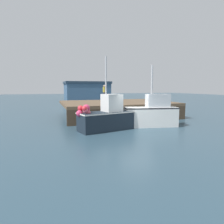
% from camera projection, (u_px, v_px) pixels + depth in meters
% --- Properties ---
extents(ground, '(120.00, 160.00, 0.10)m').
position_uv_depth(ground, '(135.00, 131.00, 14.15)').
color(ground, '#2D4756').
extents(pier, '(10.93, 7.63, 1.51)m').
position_uv_depth(pier, '(118.00, 105.00, 20.08)').
color(pier, brown).
rests_on(pier, ground).
extents(fishing_boat_near_left, '(4.19, 2.39, 5.08)m').
position_uv_depth(fishing_boat_near_left, '(106.00, 117.00, 14.00)').
color(fishing_boat_near_left, '#19232D').
rests_on(fishing_boat_near_left, ground).
extents(fishing_boat_near_right, '(4.17, 1.90, 4.66)m').
position_uv_depth(fishing_boat_near_right, '(152.00, 114.00, 15.23)').
color(fishing_boat_near_right, silver).
rests_on(fishing_boat_near_right, ground).
extents(rowboat, '(2.11, 1.39, 0.35)m').
position_uv_depth(rowboat, '(153.00, 122.00, 16.66)').
color(rowboat, silver).
rests_on(rowboat, ground).
extents(dockworker, '(0.34, 0.34, 1.74)m').
position_uv_depth(dockworker, '(104.00, 93.00, 21.96)').
color(dockworker, '#2D3342').
rests_on(dockworker, pier).
extents(warehouse, '(9.78, 7.09, 4.23)m').
position_uv_depth(warehouse, '(87.00, 91.00, 45.00)').
color(warehouse, '#385675').
rests_on(warehouse, ground).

